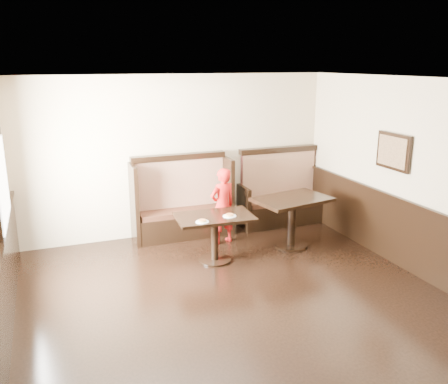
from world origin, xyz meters
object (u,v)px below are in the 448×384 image
booth_neighbor (280,198)px  child (222,206)px  table_neighbor (292,210)px  booth_main (182,207)px  table_main (215,226)px

booth_neighbor → child: bearing=-157.7°
table_neighbor → child: bearing=139.8°
booth_main → table_main: 1.29m
table_main → table_neighbor: (1.41, 0.13, 0.06)m
child → booth_neighbor: bearing=-171.5°
booth_main → table_neighbor: 1.94m
booth_main → table_main: booth_main is taller
booth_neighbor → child: size_ratio=1.27×
table_main → booth_neighbor: bearing=38.8°
table_main → table_neighbor: table_neighbor is taller
table_neighbor → child: 1.16m
booth_main → child: size_ratio=1.35×
table_main → child: size_ratio=0.93×
booth_neighbor → table_neighbor: size_ratio=1.24×
booth_neighbor → child: booth_neighbor is taller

